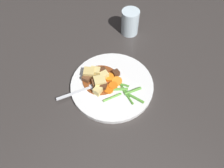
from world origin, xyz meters
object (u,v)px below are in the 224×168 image
at_px(water_glass, 130,22).
at_px(potato_chunk_4, 89,73).
at_px(meat_chunk_2, 103,87).
at_px(meat_chunk_4, 116,73).
at_px(carrot_slice_0, 117,81).
at_px(carrot_slice_4, 109,77).
at_px(dinner_plate, 112,85).
at_px(potato_chunk_0, 98,90).
at_px(meat_chunk_1, 87,78).
at_px(carrot_slice_1, 109,89).
at_px(potato_chunk_1, 100,82).
at_px(carrot_slice_2, 101,79).
at_px(potato_chunk_2, 95,72).
at_px(carrot_slice_3, 113,86).
at_px(meat_chunk_0, 102,72).
at_px(meat_chunk_3, 96,83).
at_px(fork, 84,90).
at_px(potato_chunk_3, 105,75).

bearing_deg(water_glass, potato_chunk_4, 102.58).
relative_size(meat_chunk_2, meat_chunk_4, 1.14).
distance_m(carrot_slice_0, carrot_slice_4, 0.03).
relative_size(dinner_plate, meat_chunk_2, 11.61).
distance_m(potato_chunk_0, meat_chunk_1, 0.06).
height_order(carrot_slice_4, meat_chunk_2, meat_chunk_2).
height_order(carrot_slice_1, potato_chunk_0, potato_chunk_0).
distance_m(dinner_plate, potato_chunk_1, 0.05).
relative_size(carrot_slice_2, meat_chunk_2, 1.30).
height_order(potato_chunk_1, potato_chunk_2, potato_chunk_1).
distance_m(carrot_slice_0, meat_chunk_2, 0.05).
bearing_deg(carrot_slice_3, meat_chunk_0, -10.74).
xyz_separation_m(potato_chunk_1, meat_chunk_0, (0.03, -0.04, -0.00)).
distance_m(potato_chunk_0, meat_chunk_0, 0.08).
relative_size(potato_chunk_0, water_glass, 0.29).
relative_size(carrot_slice_0, meat_chunk_2, 1.45).
distance_m(carrot_slice_3, potato_chunk_4, 0.09).
xyz_separation_m(carrot_slice_0, potato_chunk_4, (0.08, 0.05, 0.01)).
bearing_deg(potato_chunk_4, meat_chunk_1, 108.37).
relative_size(meat_chunk_3, fork, 0.15).
height_order(carrot_slice_4, potato_chunk_1, potato_chunk_1).
distance_m(meat_chunk_4, water_glass, 0.24).
height_order(carrot_slice_2, meat_chunk_2, meat_chunk_2).
distance_m(meat_chunk_0, water_glass, 0.25).
xyz_separation_m(potato_chunk_3, potato_chunk_4, (0.04, 0.03, 0.00)).
distance_m(potato_chunk_1, meat_chunk_4, 0.07).
height_order(carrot_slice_3, potato_chunk_4, potato_chunk_4).
bearing_deg(potato_chunk_1, carrot_slice_4, -95.37).
xyz_separation_m(dinner_plate, water_glass, (0.14, -0.24, 0.04)).
bearing_deg(potato_chunk_0, meat_chunk_3, -27.51).
relative_size(carrot_slice_1, carrot_slice_2, 1.05).
distance_m(potato_chunk_3, meat_chunk_3, 0.04).
bearing_deg(carrot_slice_0, meat_chunk_3, 54.61).
bearing_deg(potato_chunk_0, meat_chunk_4, -84.95).
xyz_separation_m(carrot_slice_1, carrot_slice_3, (-0.00, -0.02, 0.00)).
xyz_separation_m(dinner_plate, potato_chunk_0, (0.01, 0.06, 0.02)).
bearing_deg(meat_chunk_0, meat_chunk_1, 72.47).
relative_size(carrot_slice_3, potato_chunk_0, 1.03).
bearing_deg(potato_chunk_1, meat_chunk_2, 168.90).
distance_m(carrot_slice_0, potato_chunk_4, 0.10).
relative_size(dinner_plate, potato_chunk_1, 7.57).
height_order(meat_chunk_3, fork, meat_chunk_3).
distance_m(meat_chunk_0, meat_chunk_1, 0.06).
bearing_deg(carrot_slice_0, meat_chunk_1, 39.99).
distance_m(carrot_slice_0, potato_chunk_1, 0.06).
distance_m(carrot_slice_0, potato_chunk_2, 0.08).
bearing_deg(potato_chunk_2, dinner_plate, -171.23).
bearing_deg(carrot_slice_4, carrot_slice_3, 154.40).
relative_size(carrot_slice_3, meat_chunk_3, 1.15).
height_order(carrot_slice_3, carrot_slice_4, same).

